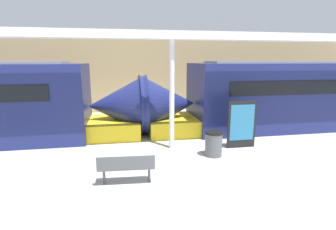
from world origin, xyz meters
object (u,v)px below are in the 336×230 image
object	(u,v)px
poster_board	(242,124)
support_column_near	(172,96)
trash_bin	(214,144)
train_left	(309,96)
bench_near	(126,166)

from	to	relation	value
poster_board	support_column_near	distance (m)	2.82
trash_bin	poster_board	distance (m)	1.54
trash_bin	poster_board	bearing A→B (deg)	26.32
trash_bin	train_left	bearing A→B (deg)	28.04
bench_near	support_column_near	distance (m)	3.50
bench_near	trash_bin	xyz separation A→B (m)	(3.00, 1.59, -0.08)
bench_near	poster_board	distance (m)	4.88
poster_board	support_column_near	size ratio (longest dim) A/B	0.45
train_left	trash_bin	xyz separation A→B (m)	(-6.08, -3.24, -1.09)
bench_near	support_column_near	world-z (taller)	support_column_near
poster_board	support_column_near	world-z (taller)	support_column_near
train_left	poster_board	distance (m)	5.46
support_column_near	poster_board	bearing A→B (deg)	-9.19
train_left	poster_board	world-z (taller)	train_left
trash_bin	bench_near	bearing A→B (deg)	-152.03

